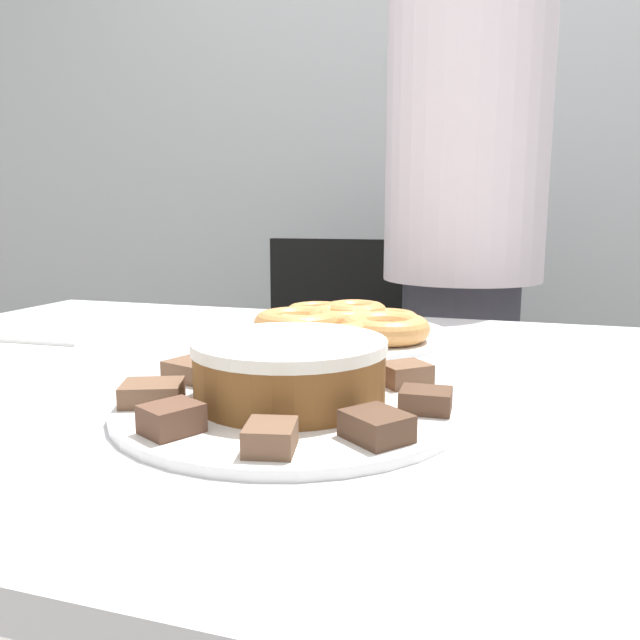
# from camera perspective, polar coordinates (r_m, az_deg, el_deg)

# --- Properties ---
(wall_back) EXTENTS (8.00, 0.05, 2.60)m
(wall_back) POSITION_cam_1_polar(r_m,az_deg,el_deg) (2.32, 13.47, 17.87)
(wall_back) COLOR #B2B7BC
(wall_back) RESTS_ON ground_plane
(table) EXTENTS (1.59, 0.95, 0.77)m
(table) POSITION_cam_1_polar(r_m,az_deg,el_deg) (0.79, 3.16, -11.44)
(table) COLOR silver
(table) RESTS_ON ground_plane
(person_standing) EXTENTS (0.36, 0.36, 1.66)m
(person_standing) POSITION_cam_1_polar(r_m,az_deg,el_deg) (1.48, 12.88, 6.00)
(person_standing) COLOR #383842
(person_standing) RESTS_ON ground_plane
(office_chair_left) EXTENTS (0.45, 0.45, 0.89)m
(office_chair_left) POSITION_cam_1_polar(r_m,az_deg,el_deg) (1.74, 0.19, -8.33)
(office_chair_left) COLOR black
(office_chair_left) RESTS_ON ground_plane
(plate_cake) EXTENTS (0.35, 0.35, 0.01)m
(plate_cake) POSITION_cam_1_polar(r_m,az_deg,el_deg) (0.64, -2.77, -7.71)
(plate_cake) COLOR white
(plate_cake) RESTS_ON table
(plate_donuts) EXTENTS (0.36, 0.36, 0.01)m
(plate_donuts) POSITION_cam_1_polar(r_m,az_deg,el_deg) (1.00, 1.75, -1.29)
(plate_donuts) COLOR white
(plate_donuts) RESTS_ON table
(frosted_cake) EXTENTS (0.20, 0.20, 0.06)m
(frosted_cake) POSITION_cam_1_polar(r_m,az_deg,el_deg) (0.63, -2.80, -4.53)
(frosted_cake) COLOR brown
(frosted_cake) RESTS_ON plate_cake
(lamington_0) EXTENTS (0.07, 0.07, 0.02)m
(lamington_0) POSITION_cam_1_polar(r_m,az_deg,el_deg) (0.53, 5.18, -9.63)
(lamington_0) COLOR #513828
(lamington_0) RESTS_ON plate_cake
(lamington_1) EXTENTS (0.05, 0.04, 0.02)m
(lamington_1) POSITION_cam_1_polar(r_m,az_deg,el_deg) (0.61, 9.65, -7.24)
(lamington_1) COLOR #513828
(lamington_1) RESTS_ON plate_cake
(lamington_2) EXTENTS (0.07, 0.07, 0.02)m
(lamington_2) POSITION_cam_1_polar(r_m,az_deg,el_deg) (0.70, 7.76, -4.91)
(lamington_2) COLOR brown
(lamington_2) RESTS_ON plate_cake
(lamington_3) EXTENTS (0.06, 0.06, 0.02)m
(lamington_3) POSITION_cam_1_polar(r_m,az_deg,el_deg) (0.75, 2.11, -3.81)
(lamington_3) COLOR #513828
(lamington_3) RESTS_ON plate_cake
(lamington_4) EXTENTS (0.06, 0.07, 0.02)m
(lamington_4) POSITION_cam_1_polar(r_m,az_deg,el_deg) (0.76, -4.91, -3.65)
(lamington_4) COLOR brown
(lamington_4) RESTS_ON plate_cake
(lamington_5) EXTENTS (0.07, 0.07, 0.02)m
(lamington_5) POSITION_cam_1_polar(r_m,az_deg,el_deg) (0.72, -11.35, -4.50)
(lamington_5) COLOR brown
(lamington_5) RESTS_ON plate_cake
(lamington_6) EXTENTS (0.07, 0.07, 0.02)m
(lamington_6) POSITION_cam_1_polar(r_m,az_deg,el_deg) (0.65, -15.08, -6.44)
(lamington_6) COLOR brown
(lamington_6) RESTS_ON plate_cake
(lamington_7) EXTENTS (0.06, 0.06, 0.03)m
(lamington_7) POSITION_cam_1_polar(r_m,az_deg,el_deg) (0.56, -13.43, -8.76)
(lamington_7) COLOR brown
(lamington_7) RESTS_ON plate_cake
(lamington_8) EXTENTS (0.05, 0.05, 0.02)m
(lamington_8) POSITION_cam_1_polar(r_m,az_deg,el_deg) (0.51, -4.99, -10.58)
(lamington_8) COLOR brown
(lamington_8) RESTS_ON plate_cake
(donut_0) EXTENTS (0.11, 0.11, 0.04)m
(donut_0) POSITION_cam_1_polar(r_m,az_deg,el_deg) (1.00, 1.76, 0.06)
(donut_0) COLOR #D18E4C
(donut_0) RESTS_ON plate_donuts
(donut_1) EXTENTS (0.13, 0.13, 0.04)m
(donut_1) POSITION_cam_1_polar(r_m,az_deg,el_deg) (0.91, 1.06, -0.96)
(donut_1) COLOR #C68447
(donut_1) RESTS_ON plate_donuts
(donut_2) EXTENTS (0.13, 0.13, 0.04)m
(donut_2) POSITION_cam_1_polar(r_m,az_deg,el_deg) (0.93, 5.89, -0.76)
(donut_2) COLOR #D18E4C
(donut_2) RESTS_ON plate_donuts
(donut_3) EXTENTS (0.11, 0.11, 0.03)m
(donut_3) POSITION_cam_1_polar(r_m,az_deg,el_deg) (1.01, 6.10, -0.09)
(donut_3) COLOR #C68447
(donut_3) RESTS_ON plate_donuts
(donut_4) EXTENTS (0.11, 0.11, 0.04)m
(donut_4) POSITION_cam_1_polar(r_m,az_deg,el_deg) (1.05, 3.19, 0.55)
(donut_4) COLOR #C68447
(donut_4) RESTS_ON plate_donuts
(donut_5) EXTENTS (0.11, 0.11, 0.03)m
(donut_5) POSITION_cam_1_polar(r_m,az_deg,el_deg) (1.09, -0.16, 0.68)
(donut_5) COLOR #C68447
(donut_5) RESTS_ON plate_donuts
(donut_6) EXTENTS (0.12, 0.12, 0.03)m
(donut_6) POSITION_cam_1_polar(r_m,az_deg,el_deg) (1.01, -1.40, -0.00)
(donut_6) COLOR #E5AD66
(donut_6) RESTS_ON plate_donuts
(donut_7) EXTENTS (0.13, 0.13, 0.04)m
(donut_7) POSITION_cam_1_polar(r_m,az_deg,el_deg) (0.96, -2.11, -0.34)
(donut_7) COLOR #C68447
(donut_7) RESTS_ON plate_donuts
(napkin) EXTENTS (0.15, 0.13, 0.01)m
(napkin) POSITION_cam_1_polar(r_m,az_deg,el_deg) (1.09, -22.84, -1.28)
(napkin) COLOR white
(napkin) RESTS_ON table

